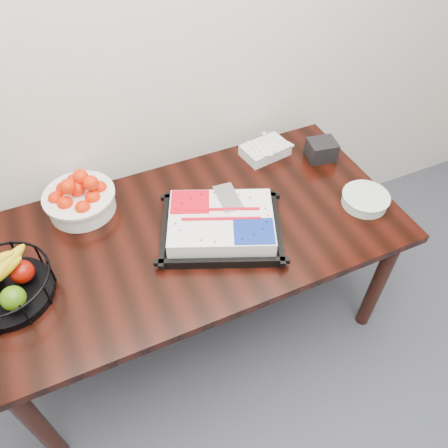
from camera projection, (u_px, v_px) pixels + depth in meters
name	position (u px, v px, depth m)	size (l,w,h in m)	color
table	(194.00, 242.00, 1.93)	(1.80, 0.90, 0.75)	black
cake_tray	(221.00, 225.00, 1.83)	(0.61, 0.55, 0.10)	black
tangerine_bowl	(79.00, 196.00, 1.89)	(0.31, 0.31, 0.20)	white
fruit_basket	(5.00, 284.00, 1.59)	(0.34, 0.34, 0.18)	black
plate_stack	(365.00, 200.00, 1.96)	(0.21, 0.21, 0.05)	white
fork_bag	(265.00, 150.00, 2.19)	(0.25, 0.18, 0.06)	silver
napkin_box	(321.00, 150.00, 2.17)	(0.13, 0.11, 0.10)	black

